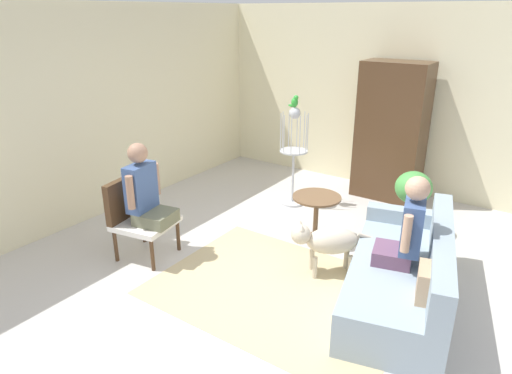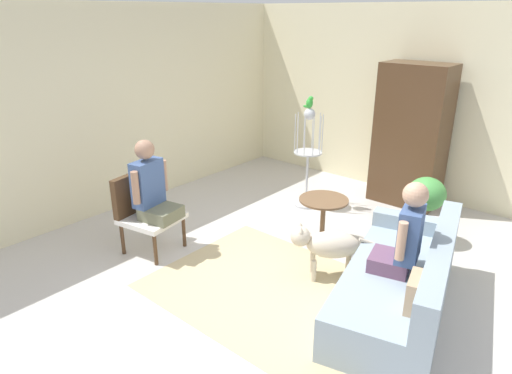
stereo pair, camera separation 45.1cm
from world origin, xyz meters
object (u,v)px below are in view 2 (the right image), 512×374
(round_end_table, at_px, (323,212))
(dog, at_px, (327,244))
(person_on_couch, at_px, (405,235))
(potted_plant, at_px, (426,200))
(armchair, at_px, (143,207))
(couch, at_px, (402,284))
(parrot, at_px, (310,103))
(person_on_armchair, at_px, (151,187))
(armoire_cabinet, at_px, (411,136))
(bird_cage_stand, at_px, (308,158))

(round_end_table, distance_m, dog, 0.77)
(person_on_couch, xyz_separation_m, potted_plant, (-0.38, 1.53, -0.25))
(armchair, xyz_separation_m, person_on_couch, (2.80, 0.79, 0.26))
(couch, distance_m, parrot, 2.86)
(person_on_armchair, bearing_deg, armchair, -169.57)
(dog, bearing_deg, round_end_table, 126.21)
(person_on_couch, xyz_separation_m, person_on_armchair, (-2.65, -0.76, 0.02))
(potted_plant, height_order, armoire_cabinet, armoire_cabinet)
(person_on_couch, relative_size, potted_plant, 1.07)
(couch, height_order, armchair, armchair)
(couch, relative_size, parrot, 12.82)
(parrot, bearing_deg, bird_cage_stand, -0.00)
(person_on_couch, distance_m, dog, 0.91)
(bird_cage_stand, xyz_separation_m, potted_plant, (1.71, 0.01, -0.17))
(person_on_armchair, distance_m, round_end_table, 2.03)
(person_on_armchair, xyz_separation_m, armoire_cabinet, (1.58, 3.34, 0.20))
(person_on_couch, distance_m, potted_plant, 1.59)
(couch, xyz_separation_m, potted_plant, (-0.40, 1.50, 0.26))
(person_on_couch, bearing_deg, potted_plant, 103.89)
(round_end_table, xyz_separation_m, potted_plant, (0.89, 0.85, 0.13))
(person_on_couch, height_order, potted_plant, person_on_couch)
(potted_plant, bearing_deg, bird_cage_stand, -179.58)
(armchair, bearing_deg, parrot, 72.95)
(armchair, bearing_deg, potted_plant, 43.69)
(armoire_cabinet, bearing_deg, bird_cage_stand, -133.71)
(bird_cage_stand, bearing_deg, couch, -35.26)
(person_on_couch, xyz_separation_m, armoire_cabinet, (-1.07, 2.58, 0.21))
(bird_cage_stand, bearing_deg, round_end_table, -45.81)
(bird_cage_stand, bearing_deg, person_on_armchair, -103.87)
(armchair, height_order, parrot, parrot)
(person_on_couch, height_order, round_end_table, person_on_couch)
(person_on_couch, relative_size, round_end_table, 1.50)
(parrot, xyz_separation_m, potted_plant, (1.72, 0.01, -0.96))
(person_on_couch, xyz_separation_m, round_end_table, (-1.27, 0.67, -0.38))
(potted_plant, bearing_deg, round_end_table, -136.27)
(round_end_table, height_order, bird_cage_stand, bird_cage_stand)
(person_on_armchair, relative_size, bird_cage_stand, 0.64)
(person_on_couch, distance_m, armoire_cabinet, 2.80)
(round_end_table, bearing_deg, parrot, 134.48)
(armchair, bearing_deg, armoire_cabinet, 62.76)
(dog, distance_m, bird_cage_stand, 1.96)
(armoire_cabinet, bearing_deg, dog, -84.30)
(person_on_armchair, bearing_deg, armoire_cabinet, 64.67)
(potted_plant, xyz_separation_m, armoire_cabinet, (-0.69, 1.05, 0.46))
(armchair, height_order, person_on_armchair, person_on_armchair)
(dog, bearing_deg, potted_plant, 73.52)
(round_end_table, distance_m, armoire_cabinet, 2.01)
(person_on_armchair, bearing_deg, bird_cage_stand, 76.13)
(person_on_armchair, height_order, parrot, parrot)
(couch, height_order, person_on_armchair, person_on_armchair)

